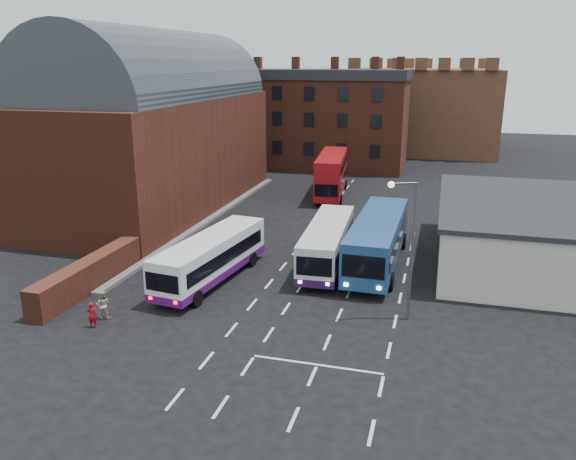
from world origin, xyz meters
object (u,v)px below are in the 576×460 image
(bus_blue, at_px, (378,238))
(pedestrian_red, at_px, (92,315))
(pedestrian_beige, at_px, (103,305))
(bus_white_outbound, at_px, (211,255))
(bus_red_double, at_px, (331,174))
(street_lamp, at_px, (408,238))
(bus_white_inbound, at_px, (327,241))

(bus_blue, xyz_separation_m, pedestrian_red, (-13.01, -13.04, -1.27))
(bus_blue, bearing_deg, pedestrian_beige, 43.30)
(bus_white_outbound, relative_size, bus_blue, 0.87)
(bus_blue, height_order, bus_red_double, bus_red_double)
(street_lamp, relative_size, pedestrian_red, 5.45)
(bus_white_outbound, bearing_deg, pedestrian_beige, -110.73)
(bus_blue, relative_size, street_lamp, 1.62)
(street_lamp, bearing_deg, bus_blue, 106.77)
(bus_red_double, bearing_deg, bus_blue, 103.70)
(pedestrian_red, bearing_deg, bus_white_outbound, -129.15)
(bus_white_inbound, height_order, bus_red_double, bus_red_double)
(bus_red_double, height_order, pedestrian_beige, bus_red_double)
(bus_white_inbound, xyz_separation_m, street_lamp, (5.59, -7.05, 2.85))
(bus_white_inbound, relative_size, pedestrian_beige, 6.76)
(bus_white_outbound, height_order, street_lamp, street_lamp)
(street_lamp, xyz_separation_m, pedestrian_red, (-15.37, -5.21, -3.86))
(bus_white_outbound, height_order, pedestrian_beige, bus_white_outbound)
(bus_white_inbound, bearing_deg, street_lamp, 125.16)
(bus_red_double, bearing_deg, bus_white_outbound, 77.62)
(pedestrian_beige, bearing_deg, street_lamp, 178.90)
(bus_white_outbound, relative_size, bus_white_inbound, 1.00)
(bus_white_outbound, height_order, bus_blue, bus_blue)
(pedestrian_beige, bearing_deg, bus_blue, -153.63)
(bus_blue, distance_m, bus_red_double, 20.40)
(pedestrian_red, distance_m, pedestrian_beige, 1.07)
(bus_red_double, xyz_separation_m, pedestrian_red, (-6.06, -32.22, -1.58))
(bus_white_outbound, bearing_deg, bus_red_double, 90.94)
(bus_white_outbound, relative_size, street_lamp, 1.41)
(street_lamp, bearing_deg, bus_red_double, 109.02)
(bus_blue, xyz_separation_m, bus_red_double, (-6.95, 19.17, 0.31))
(bus_white_inbound, height_order, bus_blue, bus_blue)
(pedestrian_red, bearing_deg, bus_blue, -149.98)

